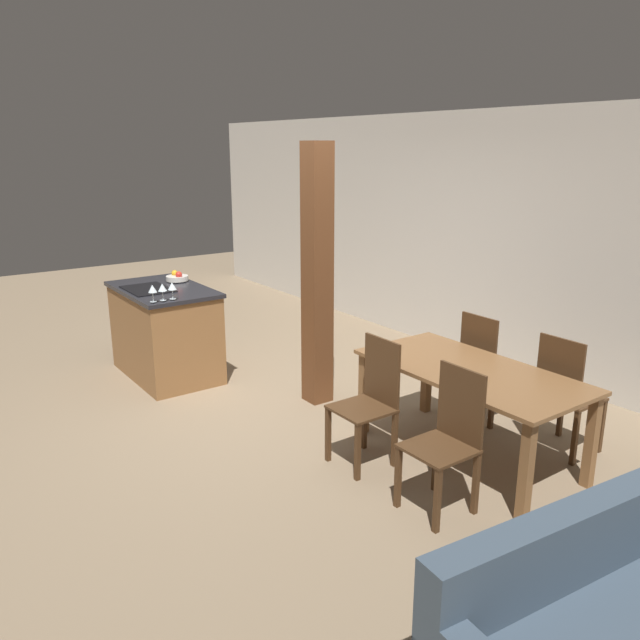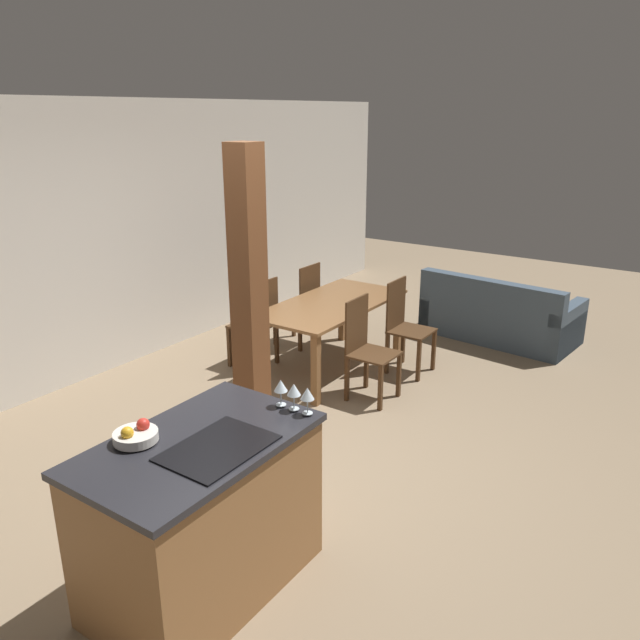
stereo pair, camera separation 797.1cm
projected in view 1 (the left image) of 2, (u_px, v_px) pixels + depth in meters
name	position (u px, v px, depth m)	size (l,w,h in m)	color
ground_plane	(264.00, 409.00, 5.71)	(16.00, 16.00, 0.00)	#847056
wall_back	(474.00, 237.00, 6.88)	(11.20, 0.08, 2.70)	silver
kitchen_island	(165.00, 332.00, 6.44)	(1.28, 0.78, 0.95)	olive
fruit_bowl	(177.00, 277.00, 6.59)	(0.23, 0.23, 0.11)	silver
wine_glass_near	(152.00, 289.00, 5.67)	(0.08, 0.08, 0.16)	silver
wine_glass_middle	(162.00, 288.00, 5.72)	(0.08, 0.08, 0.16)	silver
wine_glass_far	(172.00, 286.00, 5.77)	(0.08, 0.08, 0.16)	silver
dining_table	(470.00, 381.00, 4.67)	(1.73, 0.86, 0.72)	brown
dining_chair_near_left	(370.00, 400.00, 4.65)	(0.40, 0.40, 0.96)	#472D19
dining_chair_near_right	(447.00, 438.00, 4.04)	(0.40, 0.40, 0.96)	#472D19
dining_chair_far_left	(485.00, 365.00, 5.38)	(0.40, 0.40, 0.96)	#472D19
dining_chair_far_right	(566.00, 393.00, 4.77)	(0.40, 0.40, 0.96)	#472D19
timber_post	(317.00, 277.00, 5.60)	(0.22, 0.22, 2.37)	brown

